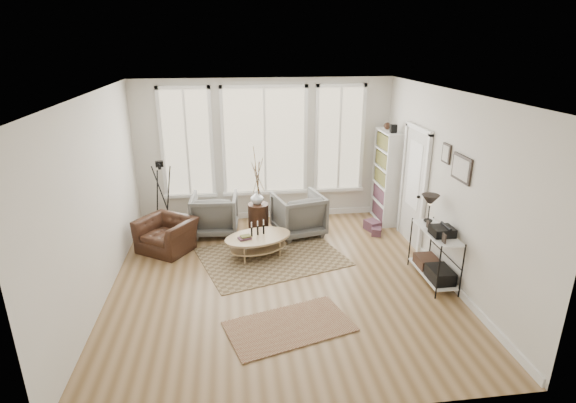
{
  "coord_description": "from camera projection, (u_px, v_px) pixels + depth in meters",
  "views": [
    {
      "loc": [
        -0.69,
        -6.23,
        3.58
      ],
      "look_at": [
        0.2,
        0.6,
        1.1
      ],
      "focal_mm": 28.0,
      "sensor_mm": 36.0,
      "label": 1
    }
  ],
  "objects": [
    {
      "name": "bookcase",
      "position": [
        386.0,
        177.0,
        9.16
      ],
      "size": [
        0.31,
        0.85,
        2.06
      ],
      "color": "white",
      "rests_on": "ground"
    },
    {
      "name": "coffee_table",
      "position": [
        258.0,
        240.0,
        7.81
      ],
      "size": [
        1.37,
        1.1,
        0.55
      ],
      "color": "tan",
      "rests_on": "ground"
    },
    {
      "name": "rug_main",
      "position": [
        272.0,
        257.0,
        7.87
      ],
      "size": [
        2.76,
        2.38,
        0.01
      ],
      "primitive_type": "cube",
      "rotation": [
        0.0,
        0.0,
        0.3
      ],
      "color": "brown",
      "rests_on": "ground"
    },
    {
      "name": "wall_art",
      "position": [
        457.0,
        164.0,
        6.54
      ],
      "size": [
        0.04,
        0.88,
        0.44
      ],
      "color": "black",
      "rests_on": "ground"
    },
    {
      "name": "rug_runner",
      "position": [
        290.0,
        326.0,
        5.94
      ],
      "size": [
        1.81,
        1.32,
        0.01
      ],
      "primitive_type": "cube",
      "rotation": [
        0.0,
        0.0,
        0.29
      ],
      "color": "brown",
      "rests_on": "ground"
    },
    {
      "name": "vase",
      "position": [
        257.0,
        197.0,
        8.65
      ],
      "size": [
        0.31,
        0.31,
        0.26
      ],
      "primitive_type": "imported",
      "rotation": [
        0.0,
        0.0,
        0.33
      ],
      "color": "silver",
      "rests_on": "side_table"
    },
    {
      "name": "door",
      "position": [
        414.0,
        184.0,
        8.11
      ],
      "size": [
        0.09,
        1.06,
        2.22
      ],
      "color": "silver",
      "rests_on": "ground"
    },
    {
      "name": "low_shelf",
      "position": [
        435.0,
        250.0,
        6.95
      ],
      "size": [
        0.38,
        1.08,
        1.3
      ],
      "color": "white",
      "rests_on": "ground"
    },
    {
      "name": "tripod_camera",
      "position": [
        163.0,
        201.0,
        8.6
      ],
      "size": [
        0.51,
        0.51,
        1.46
      ],
      "color": "black",
      "rests_on": "ground"
    },
    {
      "name": "armchair_left",
      "position": [
        215.0,
        214.0,
        8.72
      ],
      "size": [
        0.92,
        0.94,
        0.81
      ],
      "primitive_type": "imported",
      "rotation": [
        0.0,
        0.0,
        3.08
      ],
      "color": "#64635F",
      "rests_on": "ground"
    },
    {
      "name": "room",
      "position": [
        281.0,
        194.0,
        6.65
      ],
      "size": [
        5.5,
        5.54,
        2.9
      ],
      "color": "#93734D",
      "rests_on": "ground"
    },
    {
      "name": "side_table",
      "position": [
        258.0,
        194.0,
        8.6
      ],
      "size": [
        0.4,
        0.4,
        1.67
      ],
      "color": "#381E13",
      "rests_on": "ground"
    },
    {
      "name": "bay_window",
      "position": [
        265.0,
        143.0,
        9.1
      ],
      "size": [
        4.14,
        0.12,
        2.24
      ],
      "color": "#CFBA7D",
      "rests_on": "ground"
    },
    {
      "name": "book_stack_near",
      "position": [
        372.0,
        225.0,
        8.95
      ],
      "size": [
        0.33,
        0.37,
        0.2
      ],
      "primitive_type": "cube",
      "rotation": [
        0.0,
        0.0,
        0.33
      ],
      "color": "maroon",
      "rests_on": "ground"
    },
    {
      "name": "accent_chair",
      "position": [
        167.0,
        235.0,
        8.04
      ],
      "size": [
        1.2,
        1.17,
        0.59
      ],
      "primitive_type": "imported",
      "rotation": [
        0.0,
        0.0,
        -0.6
      ],
      "color": "#381E13",
      "rests_on": "ground"
    },
    {
      "name": "book_stack_far",
      "position": [
        376.0,
        231.0,
        8.73
      ],
      "size": [
        0.24,
        0.27,
        0.15
      ],
      "primitive_type": "cube",
      "rotation": [
        0.0,
        0.0,
        -0.3
      ],
      "color": "maroon",
      "rests_on": "ground"
    },
    {
      "name": "armchair_right",
      "position": [
        298.0,
        214.0,
        8.68
      ],
      "size": [
        1.07,
        1.08,
        0.82
      ],
      "primitive_type": "imported",
      "rotation": [
        0.0,
        0.0,
        3.38
      ],
      "color": "#64635F",
      "rests_on": "ground"
    }
  ]
}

